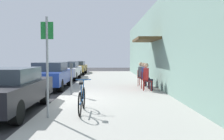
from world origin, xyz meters
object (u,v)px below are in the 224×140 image
at_px(parked_car_0, 7,89).
at_px(parked_car_3, 77,67).
at_px(parked_car_1, 50,75).
at_px(bicycle_0, 82,100).
at_px(parked_car_2, 67,70).
at_px(parking_meter, 71,76).
at_px(seated_patron_0, 147,76).
at_px(street_sign, 47,59).
at_px(cafe_chair_2, 141,77).
at_px(cafe_chair_1, 144,78).
at_px(seated_patron_2, 142,73).
at_px(cafe_chair_0, 146,80).
at_px(seated_patron_1, 145,75).

distance_m(parked_car_0, parked_car_3, 17.22).
xyz_separation_m(parked_car_1, bicycle_0, (2.32, -6.24, -0.26)).
bearing_deg(parked_car_2, parked_car_1, -90.00).
distance_m(parking_meter, seated_patron_0, 3.60).
xyz_separation_m(parked_car_1, street_sign, (1.50, -6.84, 0.90)).
xyz_separation_m(parked_car_1, cafe_chair_2, (4.88, 0.10, -0.11)).
xyz_separation_m(parked_car_2, cafe_chair_2, (4.88, -5.46, -0.08)).
height_order(parked_car_3, parking_meter, parking_meter).
xyz_separation_m(parked_car_3, cafe_chair_1, (4.88, -12.46, -0.06)).
relative_size(seated_patron_0, cafe_chair_1, 1.48).
bearing_deg(street_sign, parking_meter, 89.26).
xyz_separation_m(parking_meter, seated_patron_2, (3.39, 3.04, -0.07)).
bearing_deg(cafe_chair_0, bicycle_0, -119.50).
xyz_separation_m(bicycle_0, cafe_chair_1, (2.56, 5.29, 0.14)).
distance_m(parked_car_2, parked_car_3, 5.94).
relative_size(parked_car_3, bicycle_0, 2.57).
relative_size(parked_car_0, street_sign, 1.69).
height_order(parked_car_2, seated_patron_1, seated_patron_1).
xyz_separation_m(parked_car_1, parked_car_3, (0.00, 11.51, -0.05)).
bearing_deg(cafe_chair_0, seated_patron_1, 85.61).
xyz_separation_m(parked_car_1, seated_patron_1, (4.94, -0.97, 0.08)).
xyz_separation_m(parked_car_0, street_sign, (1.50, -1.12, 0.93)).
bearing_deg(seated_patron_1, cafe_chair_0, -94.39).
height_order(parked_car_2, cafe_chair_0, parked_car_2).
bearing_deg(street_sign, cafe_chair_0, 56.57).
distance_m(parked_car_1, parked_car_2, 5.56).
distance_m(parked_car_0, cafe_chair_1, 6.82).
bearing_deg(parked_car_2, cafe_chair_1, -53.20).
xyz_separation_m(parking_meter, seated_patron_0, (3.39, 1.22, -0.07)).
height_order(parked_car_3, cafe_chair_0, parked_car_3).
distance_m(parked_car_2, bicycle_0, 12.04).
height_order(parked_car_3, street_sign, street_sign).
bearing_deg(seated_patron_1, parked_car_3, 111.60).
bearing_deg(cafe_chair_2, bicycle_0, -111.97).
height_order(parked_car_1, cafe_chair_0, parked_car_1).
height_order(parked_car_3, cafe_chair_1, parked_car_3).
bearing_deg(street_sign, seated_patron_2, 63.60).
relative_size(parking_meter, street_sign, 0.51).
xyz_separation_m(cafe_chair_0, cafe_chair_2, (0.00, 1.83, 0.00)).
xyz_separation_m(parked_car_2, parking_meter, (1.55, -8.52, 0.18)).
bearing_deg(parking_meter, cafe_chair_0, 20.34).
bearing_deg(parked_car_1, cafe_chair_1, -11.11).
bearing_deg(parking_meter, cafe_chair_1, 30.99).
xyz_separation_m(parked_car_0, seated_patron_1, (4.94, 4.75, 0.10)).
bearing_deg(seated_patron_2, bicycle_0, -112.47).
relative_size(parked_car_1, parked_car_2, 1.00).
bearing_deg(cafe_chair_0, parking_meter, -159.66).
bearing_deg(cafe_chair_1, bicycle_0, -115.82).
bearing_deg(parked_car_2, seated_patron_2, -47.97).
bearing_deg(seated_patron_0, cafe_chair_2, 91.75).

